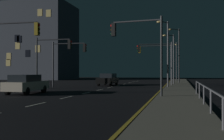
# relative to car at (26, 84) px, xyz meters

# --- Properties ---
(ground_plane) EXTENTS (112.00, 112.00, 0.00)m
(ground_plane) POSITION_rel_car_xyz_m (4.47, 2.52, -0.82)
(ground_plane) COLOR black
(ground_plane) RESTS_ON ground
(sidewalk_right) EXTENTS (2.92, 77.00, 0.14)m
(sidewalk_right) POSITION_rel_car_xyz_m (12.09, 2.52, -0.75)
(sidewalk_right) COLOR gray
(sidewalk_right) RESTS_ON ground
(lane_markings_center) EXTENTS (0.14, 50.00, 0.01)m
(lane_markings_center) POSITION_rel_car_xyz_m (4.47, 6.02, -0.82)
(lane_markings_center) COLOR silver
(lane_markings_center) RESTS_ON ground
(lane_edge_line) EXTENTS (0.14, 53.00, 0.01)m
(lane_edge_line) POSITION_rel_car_xyz_m (10.38, 7.52, -0.82)
(lane_edge_line) COLOR gold
(lane_edge_line) RESTS_ON ground
(car) EXTENTS (2.00, 4.47, 1.57)m
(car) POSITION_rel_car_xyz_m (0.00, 0.00, 0.00)
(car) COLOR beige
(car) RESTS_ON ground
(car_oncoming) EXTENTS (1.90, 4.43, 1.57)m
(car_oncoming) POSITION_rel_car_xyz_m (3.13, 13.86, 0.00)
(car_oncoming) COLOR black
(car_oncoming) RESTS_ON ground
(traffic_light_far_center) EXTENTS (4.37, 0.73, 5.38)m
(traffic_light_far_center) POSITION_rel_car_xyz_m (9.36, 14.19, 3.13)
(traffic_light_far_center) COLOR #4C4C51
(traffic_light_far_center) RESTS_ON sidewalk_right
(traffic_light_far_left) EXTENTS (3.93, 0.43, 5.35)m
(traffic_light_far_left) POSITION_rel_car_xyz_m (-0.53, 5.43, 2.95)
(traffic_light_far_left) COLOR #2D3033
(traffic_light_far_left) RESTS_ON ground
(traffic_light_overhead_east) EXTENTS (3.79, 0.52, 5.52)m
(traffic_light_overhead_east) POSITION_rel_car_xyz_m (9.39, -0.64, 3.20)
(traffic_light_overhead_east) COLOR #2D3033
(traffic_light_overhead_east) RESTS_ON sidewalk_right
(traffic_light_mid_left) EXTENTS (4.17, 0.41, 5.76)m
(traffic_light_mid_left) POSITION_rel_car_xyz_m (-0.20, -1.70, 3.24)
(traffic_light_mid_left) COLOR #4C4C51
(traffic_light_mid_left) RESTS_ON ground
(traffic_light_near_right) EXTENTS (4.84, 0.49, 5.62)m
(traffic_light_near_right) POSITION_rel_car_xyz_m (9.00, 18.81, 3.32)
(traffic_light_near_right) COLOR #2D3033
(traffic_light_near_right) RESTS_ON sidewalk_right
(traffic_light_far_right) EXTENTS (4.14, 0.47, 5.29)m
(traffic_light_far_right) POSITION_rel_car_xyz_m (-0.27, 8.76, 2.92)
(traffic_light_far_right) COLOR #38383D
(traffic_light_far_right) RESTS_ON ground
(street_lamp_across_street) EXTENTS (1.68, 1.57, 8.11)m
(street_lamp_across_street) POSITION_rel_car_xyz_m (11.89, 21.36, 4.15)
(street_lamp_across_street) COLOR #2D3033
(street_lamp_across_street) RESTS_ON sidewalk_right
(street_lamp_mid_block) EXTENTS (1.21, 1.68, 7.19)m
(street_lamp_mid_block) POSITION_rel_car_xyz_m (10.78, 10.11, 3.65)
(street_lamp_mid_block) COLOR #4C4C51
(street_lamp_mid_block) RESTS_ON sidewalk_right
(street_lamp_corner) EXTENTS (0.56, 1.85, 6.78)m
(street_lamp_corner) POSITION_rel_car_xyz_m (11.68, 28.32, 3.43)
(street_lamp_corner) COLOR #38383D
(street_lamp_corner) RESTS_ON sidewalk_right
(street_lamp_far_end) EXTENTS (1.54, 1.55, 6.71)m
(street_lamp_far_end) POSITION_rel_car_xyz_m (11.18, 17.30, 3.40)
(street_lamp_far_end) COLOR #4C4C51
(street_lamp_far_end) RESTS_ON sidewalk_right
(barrier_fence) EXTENTS (0.09, 18.52, 0.98)m
(barrier_fence) POSITION_rel_car_xyz_m (13.40, -7.77, 0.06)
(barrier_fence) COLOR #59595E
(barrier_fence) RESTS_ON sidewalk_right
(building_distant) EXTENTS (17.92, 11.81, 17.36)m
(building_distant) POSITION_rel_car_xyz_m (-20.96, 35.98, 7.86)
(building_distant) COLOR #3D424C
(building_distant) RESTS_ON ground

